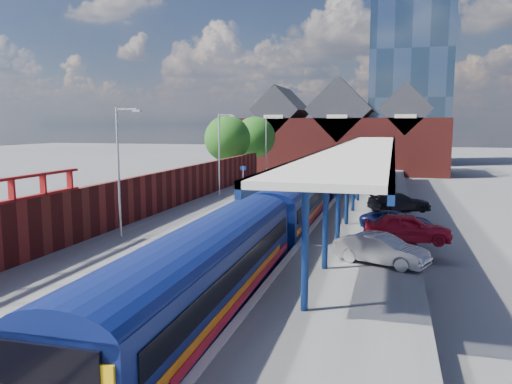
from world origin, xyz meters
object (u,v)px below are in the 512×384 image
at_px(train, 314,186).
at_px(platform_sign, 243,175).
at_px(lamp_post_b, 121,164).
at_px(lamp_post_d, 267,143).
at_px(parked_car_silver, 382,249).
at_px(lamp_post_c, 221,150).
at_px(parked_car_red, 407,228).
at_px(parked_car_blue, 397,221).
at_px(parked_car_dark, 399,202).

xyz_separation_m(train, platform_sign, (-6.49, 1.33, 0.57)).
bearing_deg(platform_sign, lamp_post_b, -94.33).
bearing_deg(lamp_post_d, lamp_post_b, -90.00).
bearing_deg(lamp_post_d, parked_car_silver, -67.89).
bearing_deg(platform_sign, lamp_post_c, -124.26).
height_order(train, parked_car_silver, train).
xyz_separation_m(platform_sign, parked_car_red, (13.50, -15.01, -0.93)).
bearing_deg(parked_car_blue, lamp_post_b, 126.25).
bearing_deg(lamp_post_c, parked_car_red, -41.20).
distance_m(platform_sign, parked_car_dark, 14.25).
bearing_deg(parked_car_blue, train, 45.00).
relative_size(platform_sign, parked_car_dark, 0.56).
height_order(train, lamp_post_c, lamp_post_c).
bearing_deg(train, parked_car_silver, -72.39).
height_order(train, parked_car_blue, train).
xyz_separation_m(lamp_post_b, parked_car_red, (14.86, 2.99, -3.23)).
bearing_deg(lamp_post_b, parked_car_red, 11.37).
distance_m(parked_car_silver, parked_car_blue, 7.51).
bearing_deg(lamp_post_c, train, 4.84).
distance_m(lamp_post_d, parked_car_silver, 36.48).
distance_m(lamp_post_c, parked_car_red, 20.02).
height_order(lamp_post_b, parked_car_red, lamp_post_b).
bearing_deg(parked_car_dark, parked_car_blue, 159.77).
height_order(lamp_post_c, parked_car_dark, lamp_post_c).
bearing_deg(train, parked_car_dark, -30.79).
xyz_separation_m(lamp_post_b, parked_car_blue, (14.33, 5.82, -3.42)).
relative_size(lamp_post_d, platform_sign, 2.80).
xyz_separation_m(parked_car_red, parked_car_silver, (-1.19, -4.65, -0.09)).
height_order(platform_sign, parked_car_blue, platform_sign).
distance_m(parked_car_red, parked_car_dark, 9.70).
bearing_deg(parked_car_silver, lamp_post_c, 59.52).
height_order(lamp_post_b, platform_sign, lamp_post_b).
bearing_deg(parked_car_blue, lamp_post_d, 42.85).
bearing_deg(parked_car_silver, parked_car_dark, 18.31).
bearing_deg(platform_sign, parked_car_dark, -21.98).
bearing_deg(train, lamp_post_d, 117.13).
bearing_deg(parked_car_dark, lamp_post_c, 58.64).
bearing_deg(parked_car_dark, lamp_post_d, 18.47).
distance_m(platform_sign, parked_car_silver, 23.22).
height_order(train, parked_car_red, train).
bearing_deg(lamp_post_b, parked_car_silver, -6.92).
height_order(lamp_post_c, lamp_post_d, same).
relative_size(lamp_post_c, platform_sign, 2.80).
xyz_separation_m(platform_sign, parked_car_silver, (12.31, -19.66, -1.03)).
bearing_deg(train, parked_car_red, -62.87).
relative_size(lamp_post_c, parked_car_blue, 1.71).
relative_size(parked_car_red, parked_car_dark, 1.00).
relative_size(parked_car_dark, parked_car_blue, 1.09).
xyz_separation_m(platform_sign, parked_car_blue, (12.97, -12.18, -1.12)).
height_order(train, lamp_post_d, lamp_post_d).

